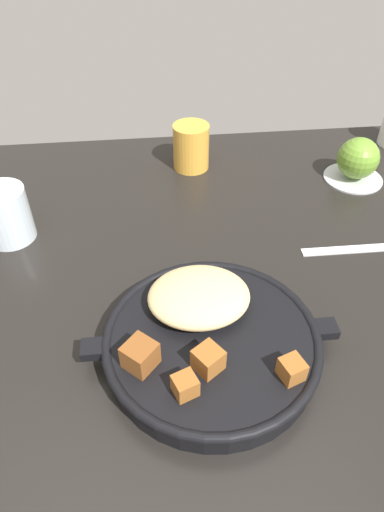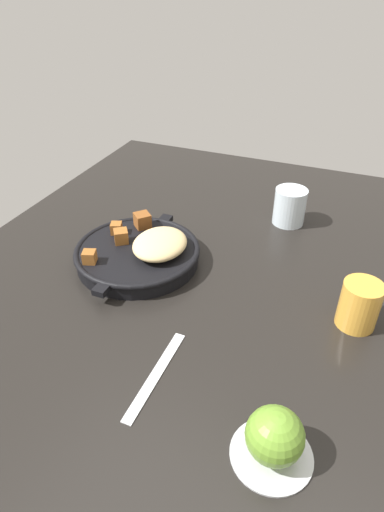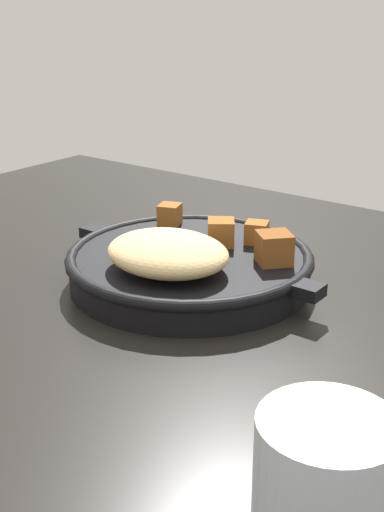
{
  "view_description": "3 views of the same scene",
  "coord_description": "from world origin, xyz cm",
  "px_view_note": "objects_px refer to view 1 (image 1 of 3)",
  "views": [
    {
      "loc": [
        -1.12,
        -41.3,
        44.32
      ],
      "look_at": [
        3.61,
        2.39,
        4.9
      ],
      "focal_mm": 32.07,
      "sensor_mm": 36.0,
      "label": 1
    },
    {
      "loc": [
        66.52,
        27.61,
        50.79
      ],
      "look_at": [
        5.44,
        2.68,
        5.12
      ],
      "focal_mm": 30.45,
      "sensor_mm": 36.0,
      "label": 2
    },
    {
      "loc": [
        -33.62,
        40.93,
        27.28
      ],
      "look_at": [
        -0.52,
        -3.04,
        6.07
      ],
      "focal_mm": 47.21,
      "sensor_mm": 36.0,
      "label": 3
    }
  ],
  "objects_px": {
    "cast_iron_skillet": "(209,337)",
    "butter_knife": "(361,248)",
    "red_apple": "(358,158)",
    "water_glass_short": "(6,215)",
    "juice_glass_amber": "(191,147)"
  },
  "relations": [
    {
      "from": "red_apple",
      "to": "butter_knife",
      "type": "relative_size",
      "value": 0.4
    },
    {
      "from": "cast_iron_skillet",
      "to": "butter_knife",
      "type": "distance_m",
      "value": 0.29
    },
    {
      "from": "red_apple",
      "to": "water_glass_short",
      "type": "relative_size",
      "value": 0.86
    },
    {
      "from": "cast_iron_skillet",
      "to": "red_apple",
      "type": "relative_size",
      "value": 4.1
    },
    {
      "from": "cast_iron_skillet",
      "to": "red_apple",
      "type": "bearing_deg",
      "value": 48.13
    },
    {
      "from": "cast_iron_skillet",
      "to": "water_glass_short",
      "type": "relative_size",
      "value": 3.53
    },
    {
      "from": "butter_knife",
      "to": "juice_glass_amber",
      "type": "relative_size",
      "value": 2.18
    },
    {
      "from": "cast_iron_skillet",
      "to": "butter_knife",
      "type": "xyz_separation_m",
      "value": [
        0.25,
        0.16,
        -0.02
      ]
    },
    {
      "from": "juice_glass_amber",
      "to": "cast_iron_skillet",
      "type": "bearing_deg",
      "value": -93.21
    },
    {
      "from": "red_apple",
      "to": "butter_knife",
      "type": "bearing_deg",
      "value": -107.43
    },
    {
      "from": "water_glass_short",
      "to": "juice_glass_amber",
      "type": "bearing_deg",
      "value": 30.82
    },
    {
      "from": "water_glass_short",
      "to": "juice_glass_amber",
      "type": "distance_m",
      "value": 0.34
    },
    {
      "from": "juice_glass_amber",
      "to": "water_glass_short",
      "type": "bearing_deg",
      "value": -149.18
    },
    {
      "from": "butter_knife",
      "to": "water_glass_short",
      "type": "height_order",
      "value": "water_glass_short"
    },
    {
      "from": "cast_iron_skillet",
      "to": "water_glass_short",
      "type": "distance_m",
      "value": 0.36
    }
  ]
}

